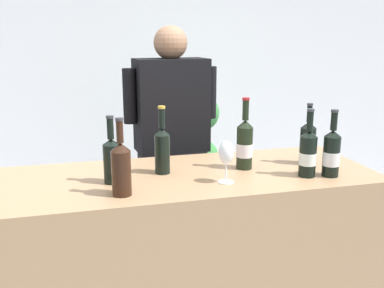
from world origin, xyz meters
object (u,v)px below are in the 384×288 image
wine_glass (226,154)px  potted_shrub (188,143)px  wine_bottle_6 (112,159)px  wine_bottle_0 (162,148)px  wine_bottle_3 (331,153)px  wine_bottle_4 (121,167)px  wine_bottle_1 (245,144)px  wine_bottle_5 (308,153)px  wine_bottle_2 (308,142)px  person_server (172,166)px

wine_glass → potted_shrub: size_ratio=0.17×
wine_bottle_6 → potted_shrub: 1.69m
wine_bottle_0 → wine_glass: bearing=-39.8°
wine_bottle_3 → wine_bottle_4: 0.99m
wine_bottle_1 → wine_glass: wine_bottle_1 is taller
wine_bottle_5 → wine_glass: wine_bottle_5 is taller
wine_bottle_0 → wine_bottle_4: size_ratio=1.00×
wine_bottle_5 → potted_shrub: bearing=96.2°
wine_glass → wine_bottle_5: bearing=-1.3°
wine_bottle_2 → wine_bottle_5: 0.22m
wine_bottle_1 → wine_bottle_0: bearing=176.2°
wine_bottle_2 → potted_shrub: size_ratio=0.27×
wine_bottle_0 → wine_bottle_6: bearing=-161.2°
wine_bottle_3 → wine_glass: (-0.52, 0.04, 0.02)m
wine_bottle_1 → wine_bottle_6: 0.67m
wine_bottle_5 → potted_shrub: wine_bottle_5 is taller
wine_bottle_1 → wine_bottle_4: size_ratio=1.09×
wine_bottle_6 → wine_bottle_4: bearing=-81.1°
wine_bottle_4 → wine_bottle_5: wine_bottle_4 is taller
wine_bottle_1 → wine_bottle_2: wine_bottle_1 is taller
wine_bottle_0 → wine_bottle_2: size_ratio=1.03×
wine_bottle_4 → wine_bottle_6: bearing=98.9°
wine_bottle_3 → wine_bottle_6: wine_bottle_3 is taller
wine_bottle_6 → wine_glass: size_ratio=1.58×
wine_bottle_3 → potted_shrub: (-0.29, 1.65, -0.33)m
wine_glass → wine_bottle_6: bearing=165.8°
wine_bottle_1 → wine_glass: size_ratio=1.83×
wine_bottle_0 → wine_bottle_3: bearing=-17.8°
wine_bottle_4 → person_server: (0.40, 0.87, -0.28)m
wine_bottle_0 → wine_glass: (0.25, -0.21, 0.01)m
wine_bottle_3 → wine_bottle_6: bearing=170.9°
wine_bottle_4 → wine_bottle_2: bearing=12.7°
wine_bottle_1 → wine_bottle_6: bearing=-175.1°
wine_bottle_5 → wine_bottle_0: bearing=161.5°
wine_bottle_1 → wine_bottle_4: (-0.64, -0.23, -0.01)m
wine_bottle_6 → potted_shrub: wine_bottle_6 is taller
wine_bottle_5 → person_server: (-0.49, 0.84, -0.27)m
wine_bottle_1 → wine_glass: 0.24m
wine_bottle_1 → wine_glass: (-0.16, -0.18, 0.01)m
wine_bottle_6 → wine_bottle_2: bearing=3.0°
wine_bottle_2 → wine_glass: size_ratio=1.62×
wine_bottle_0 → wine_bottle_1: (0.42, -0.03, 0.00)m
person_server → potted_shrub: bearing=68.6°
wine_bottle_5 → wine_bottle_4: bearing=-177.8°
wine_bottle_3 → wine_bottle_4: wine_bottle_4 is taller
wine_bottle_3 → wine_glass: size_ratio=1.63×
person_server → wine_bottle_3: bearing=-55.5°
person_server → wine_bottle_0: bearing=-105.9°
wine_bottle_0 → person_server: size_ratio=0.19×
wine_bottle_1 → wine_bottle_6: (-0.66, -0.06, -0.01)m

